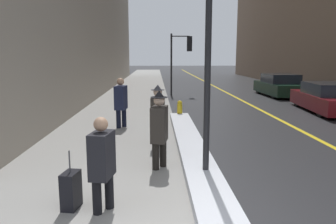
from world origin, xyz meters
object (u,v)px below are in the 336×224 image
Objects in this scene: pedestrian_trailing at (121,100)px; parked_car_maroon at (328,98)px; pedestrian_in_fedora at (159,127)px; parked_car_dark_green at (279,86)px; pedestrian_with_shoulder_bag at (102,160)px; fire_hydrant at (180,110)px; lamp_post at (209,13)px; pedestrian_nearside at (158,113)px; traffic_light_near at (183,51)px; rolling_suitcase at (71,190)px.

pedestrian_trailing is 9.07m from parked_car_maroon.
pedestrian_in_fedora is at bearing 138.64° from parked_car_maroon.
parked_car_maroon is at bearing 178.94° from parked_car_dark_green.
pedestrian_with_shoulder_bag is 0.89× the size of pedestrian_trailing.
fire_hydrant is at bearing 136.01° from parked_car_dark_green.
pedestrian_in_fedora is at bearing 144.23° from lamp_post.
pedestrian_trailing is at bearing -166.21° from pedestrian_with_shoulder_bag.
parked_car_dark_green is at bearing 5.02° from parked_car_maroon.
pedestrian_with_shoulder_bag is 3.81m from pedestrian_nearside.
traffic_light_near is 5.32× the size of fire_hydrant.
pedestrian_with_shoulder_bag is 16.82m from parked_car_dark_green.
fire_hydrant is at bearing 90.43° from lamp_post.
lamp_post reaches higher than pedestrian_in_fedora.
parked_car_dark_green is at bearing 160.30° from pedestrian_in_fedora.
traffic_light_near is 13.60m from pedestrian_in_fedora.
parked_car_maroon is 6.64m from fire_hydrant.
pedestrian_trailing is 12.17m from parked_car_dark_green.
pedestrian_in_fedora is at bearing -98.46° from fire_hydrant.
pedestrian_with_shoulder_bag is at bearing -14.04° from pedestrian_in_fedora.
pedestrian_nearside is at bearing 130.40° from parked_car_maroon.
lamp_post is 15.06m from parked_car_dark_green.
pedestrian_in_fedora is at bearing 153.03° from rolling_suitcase.
fire_hydrant is (0.85, 5.72, -0.57)m from pedestrian_in_fedora.
traffic_light_near is at bearing 179.44° from rolling_suitcase.
pedestrian_trailing reaches higher than rolling_suitcase.
traffic_light_near is at bearing 82.38° from parked_car_dark_green.
traffic_light_near is 2.22× the size of pedestrian_trailing.
lamp_post is at bearing 153.21° from parked_car_dark_green.
traffic_light_near reaches higher than parked_car_maroon.
traffic_light_near is 8.05m from fire_hydrant.
pedestrian_trailing is at bearing -152.81° from pedestrian_in_fedora.
parked_car_maroon is (8.61, 2.86, -0.34)m from pedestrian_trailing.
pedestrian_nearside is at bearing 177.34° from pedestrian_with_shoulder_bag.
pedestrian_in_fedora is 1.00× the size of pedestrian_trailing.
pedestrian_in_fedora is at bearing 165.96° from pedestrian_with_shoulder_bag.
fire_hydrant is (-6.54, -6.98, -0.28)m from parked_car_dark_green.
pedestrian_in_fedora is at bearing 27.19° from pedestrian_trailing.
pedestrian_trailing is at bearing 113.60° from parked_car_maroon.
pedestrian_with_shoulder_bag is (-2.45, -15.33, -1.86)m from traffic_light_near.
pedestrian_with_shoulder_bag is at bearing 142.42° from parked_car_maroon.
parked_car_dark_green is (8.62, 8.59, -0.30)m from pedestrian_trailing.
pedestrian_nearside is 0.39× the size of parked_car_dark_green.
traffic_light_near is 15.70m from rolling_suitcase.
pedestrian_nearside reaches higher than rolling_suitcase.
pedestrian_nearside is at bearing 110.83° from lamp_post.
pedestrian_in_fedora is 5.81m from fire_hydrant.
pedestrian_in_fedora is 2.40m from rolling_suitcase.
rolling_suitcase is (-0.17, -5.95, -0.63)m from pedestrian_trailing.
pedestrian_with_shoulder_bag reaches higher than parked_car_dark_green.
pedestrian_in_fedora is 1.77× the size of rolling_suitcase.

